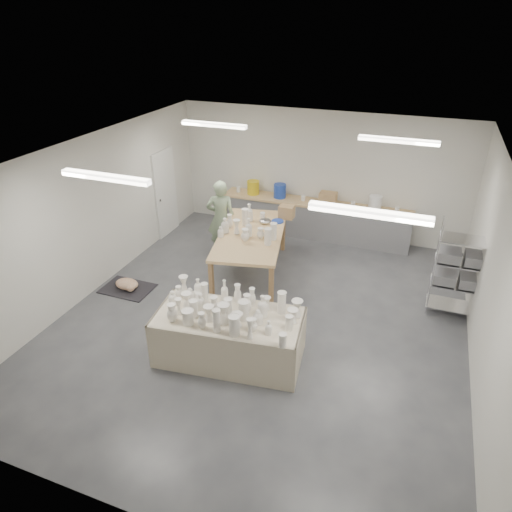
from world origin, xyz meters
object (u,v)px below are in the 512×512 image
at_px(work_table, 253,232).
at_px(red_stool, 227,236).
at_px(potter, 221,218).
at_px(drying_table, 229,334).

xyz_separation_m(work_table, red_stool, (-0.99, 0.84, -0.65)).
bearing_deg(work_table, potter, 137.72).
xyz_separation_m(work_table, potter, (-0.99, 0.57, -0.07)).
distance_m(drying_table, red_stool, 3.88).
relative_size(work_table, red_stool, 7.00).
bearing_deg(red_stool, drying_table, -65.54).
xyz_separation_m(drying_table, red_stool, (-1.61, 3.53, -0.16)).
bearing_deg(work_table, drying_table, -89.34).
bearing_deg(drying_table, potter, 109.25).
relative_size(drying_table, red_stool, 6.13).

